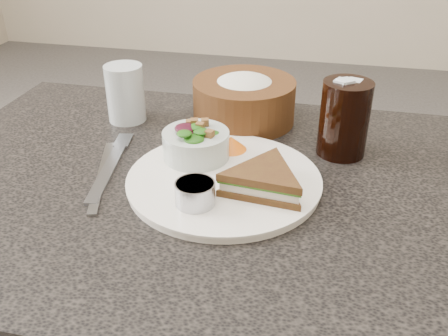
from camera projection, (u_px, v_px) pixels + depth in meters
The scene contains 10 objects.
dinner_plate at pixel (224, 181), 0.79m from camera, with size 0.30×0.30×0.01m, color white.
sandwich at pixel (264, 181), 0.74m from camera, with size 0.15×0.15×0.04m, color #4A3214, non-canonical shape.
salad_bowl at pixel (196, 140), 0.82m from camera, with size 0.11×0.11×0.06m, color #B0BDB6, non-canonical shape.
dressing_ramekin at pixel (195, 194), 0.71m from camera, with size 0.06×0.06×0.03m, color #A5A8B1.
orange_wedge at pixel (231, 143), 0.86m from camera, with size 0.06×0.06×0.02m, color orange.
fork at pixel (109, 169), 0.82m from camera, with size 0.02×0.21×0.01m, color #9B9FAB.
knife at pixel (102, 175), 0.81m from camera, with size 0.01×0.22×0.00m, color gray.
bread_basket at pixel (244, 94), 0.97m from camera, with size 0.20×0.20×0.11m, color #583118, non-canonical shape.
cola_glass at pixel (345, 115), 0.85m from camera, with size 0.08×0.08×0.14m, color black, non-canonical shape.
water_glass at pixel (125, 93), 0.97m from camera, with size 0.07×0.07×0.11m, color silver.
Camera 1 is at (0.17, -0.66, 1.17)m, focal length 40.00 mm.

